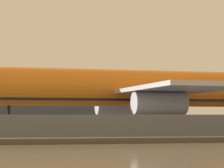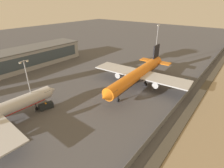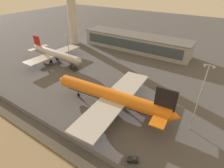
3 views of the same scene
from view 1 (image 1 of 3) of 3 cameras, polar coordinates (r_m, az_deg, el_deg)
The scene contains 4 objects.
ground_plane at distance 69.07m, azimuth -0.71°, elevation -5.48°, with size 500.00×500.00×0.00m, color #4C4C51.
shoreline_seawall at distance 49.12m, azimuth 3.91°, elevation -6.02°, with size 320.00×3.00×0.50m.
perimeter_fence at distance 53.43m, azimuth 2.60°, elevation -4.69°, with size 280.00×0.10×2.59m.
cargo_jet_orange at distance 76.02m, azimuth 2.43°, elevation -0.62°, with size 54.92×47.05×16.25m.
Camera 1 is at (-13.25, -67.75, 2.47)m, focal length 85.00 mm.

